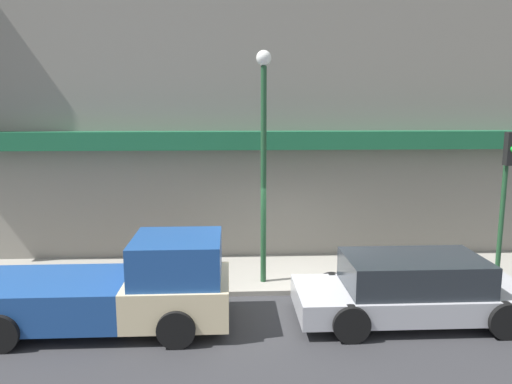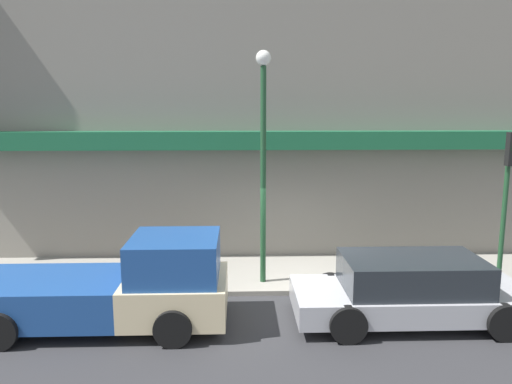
# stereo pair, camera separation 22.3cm
# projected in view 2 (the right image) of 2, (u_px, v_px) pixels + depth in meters

# --- Properties ---
(ground_plane) EXTENTS (80.00, 80.00, 0.00)m
(ground_plane) POSITION_uv_depth(u_px,v_px,m) (290.00, 296.00, 11.90)
(ground_plane) COLOR #2D2D30
(sidewalk) EXTENTS (36.00, 2.91, 0.12)m
(sidewalk) POSITION_uv_depth(u_px,v_px,m) (285.00, 273.00, 13.33)
(sidewalk) COLOR gray
(sidewalk) RESTS_ON ground
(building) EXTENTS (19.80, 3.80, 9.80)m
(building) POSITION_uv_depth(u_px,v_px,m) (277.00, 96.00, 15.43)
(building) COLOR gray
(building) RESTS_ON ground
(pickup_truck) EXTENTS (5.17, 2.20, 1.87)m
(pickup_truck) POSITION_uv_depth(u_px,v_px,m) (118.00, 287.00, 10.17)
(pickup_truck) COLOR beige
(pickup_truck) RESTS_ON ground
(parked_car) EXTENTS (4.90, 2.12, 1.38)m
(parked_car) POSITION_uv_depth(u_px,v_px,m) (411.00, 290.00, 10.39)
(parked_car) COLOR #ADADB2
(parked_car) RESTS_ON ground
(fire_hydrant) EXTENTS (0.21, 0.21, 0.74)m
(fire_hydrant) POSITION_uv_depth(u_px,v_px,m) (142.00, 266.00, 12.60)
(fire_hydrant) COLOR red
(fire_hydrant) RESTS_ON sidewalk
(street_lamp) EXTENTS (0.36, 0.36, 5.64)m
(street_lamp) POSITION_uv_depth(u_px,v_px,m) (263.00, 141.00, 11.95)
(street_lamp) COLOR #1E4728
(street_lamp) RESTS_ON sidewalk
(traffic_light) EXTENTS (0.28, 0.42, 3.74)m
(traffic_light) POSITION_uv_depth(u_px,v_px,m) (508.00, 181.00, 12.04)
(traffic_light) COLOR #1E4728
(traffic_light) RESTS_ON sidewalk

